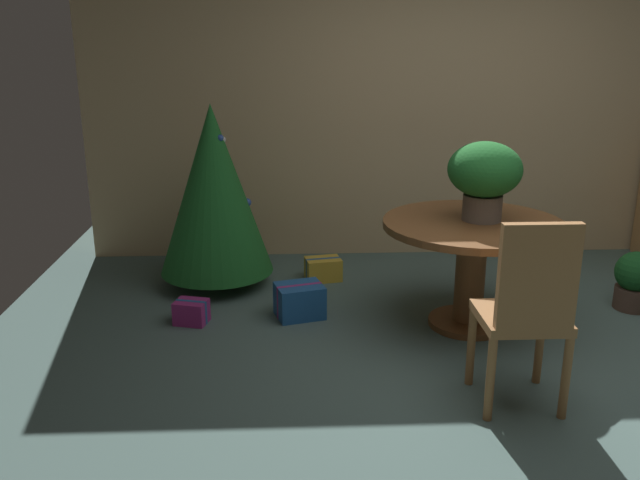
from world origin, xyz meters
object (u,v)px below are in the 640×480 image
gift_box_gold (323,269)px  potted_plant (635,280)px  gift_box_purple (191,312)px  wooden_chair_near (527,307)px  flower_vase (485,174)px  round_dining_table (472,248)px  gift_box_blue (300,301)px  holiday_tree (214,190)px

gift_box_gold → potted_plant: potted_plant is taller
gift_box_purple → potted_plant: 3.02m
wooden_chair_near → gift_box_purple: wooden_chair_near is taller
flower_vase → gift_box_gold: flower_vase is taller
gift_box_purple → wooden_chair_near: bearing=-32.2°
round_dining_table → flower_vase: 0.48m
potted_plant → gift_box_gold: bearing=162.4°
round_dining_table → gift_box_blue: size_ratio=3.16×
round_dining_table → gift_box_blue: round_dining_table is taller
wooden_chair_near → potted_plant: 1.77m
gift_box_gold → gift_box_blue: bearing=-105.4°
flower_vase → holiday_tree: (-1.76, 0.79, -0.26)m
round_dining_table → gift_box_purple: round_dining_table is taller
round_dining_table → gift_box_purple: 1.86m
round_dining_table → holiday_tree: holiday_tree is taller
flower_vase → holiday_tree: size_ratio=0.36×
gift_box_blue → potted_plant: 2.31m
round_dining_table → holiday_tree: 1.90m
round_dining_table → gift_box_gold: round_dining_table is taller
gift_box_gold → round_dining_table: bearing=-44.8°
gift_box_gold → flower_vase: bearing=-42.2°
gift_box_purple → potted_plant: bearing=2.1°
round_dining_table → gift_box_gold: bearing=135.2°
round_dining_table → flower_vase: flower_vase is taller
flower_vase → potted_plant: (1.16, 0.20, -0.79)m
holiday_tree → gift_box_gold: holiday_tree is taller
gift_box_gold → gift_box_blue: (-0.19, -0.70, 0.03)m
wooden_chair_near → holiday_tree: 2.51m
wooden_chair_near → gift_box_gold: 2.17m
flower_vase → gift_box_blue: 1.46m
gift_box_purple → gift_box_blue: bearing=6.3°
wooden_chair_near → potted_plant: size_ratio=2.45×
flower_vase → potted_plant: 1.42m
round_dining_table → gift_box_purple: bearing=176.4°
gift_box_purple → round_dining_table: bearing=-3.6°
round_dining_table → gift_box_blue: (-1.09, 0.19, -0.42)m
gift_box_purple → flower_vase: bearing=-2.7°
round_dining_table → wooden_chair_near: wooden_chair_near is taller
round_dining_table → gift_box_purple: size_ratio=4.75×
wooden_chair_near → gift_box_purple: size_ratio=4.19×
gift_box_blue → gift_box_gold: bearing=74.6°
wooden_chair_near → gift_box_gold: size_ratio=3.40×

